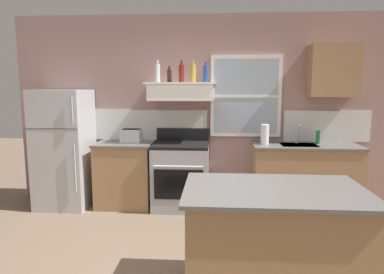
{
  "coord_description": "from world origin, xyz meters",
  "views": [
    {
      "loc": [
        0.23,
        -2.81,
        1.69
      ],
      "look_at": [
        -0.05,
        1.2,
        1.1
      ],
      "focal_mm": 32.32,
      "sensor_mm": 36.0,
      "label": 1
    }
  ],
  "objects_px": {
    "bottle_brown_stout": "(169,76)",
    "bottle_blue_liqueur": "(206,74)",
    "dish_soap_bottle": "(318,137)",
    "bottle_red_label_wine": "(182,73)",
    "paper_towel_roll": "(265,134)",
    "stove_range": "(181,175)",
    "bottle_clear_tall": "(158,73)",
    "bottle_champagne_gold_foil": "(193,73)",
    "toaster": "(131,136)",
    "kitchen_island": "(273,244)",
    "refrigerator": "(64,149)"
  },
  "relations": [
    {
      "from": "bottle_champagne_gold_foil",
      "to": "stove_range",
      "type": "bearing_deg",
      "value": -152.03
    },
    {
      "from": "dish_soap_bottle",
      "to": "refrigerator",
      "type": "bearing_deg",
      "value": -177.4
    },
    {
      "from": "bottle_blue_liqueur",
      "to": "dish_soap_bottle",
      "type": "xyz_separation_m",
      "value": [
        1.55,
        0.05,
        -0.86
      ]
    },
    {
      "from": "toaster",
      "to": "paper_towel_roll",
      "type": "height_order",
      "value": "paper_towel_roll"
    },
    {
      "from": "bottle_champagne_gold_foil",
      "to": "dish_soap_bottle",
      "type": "bearing_deg",
      "value": 1.73
    },
    {
      "from": "toaster",
      "to": "bottle_brown_stout",
      "type": "relative_size",
      "value": 1.34
    },
    {
      "from": "dish_soap_bottle",
      "to": "kitchen_island",
      "type": "bearing_deg",
      "value": -113.22
    },
    {
      "from": "bottle_blue_liqueur",
      "to": "dish_soap_bottle",
      "type": "relative_size",
      "value": 1.5
    },
    {
      "from": "paper_towel_roll",
      "to": "dish_soap_bottle",
      "type": "height_order",
      "value": "paper_towel_roll"
    },
    {
      "from": "bottle_clear_tall",
      "to": "bottle_red_label_wine",
      "type": "relative_size",
      "value": 1.05
    },
    {
      "from": "bottle_blue_liqueur",
      "to": "paper_towel_roll",
      "type": "distance_m",
      "value": 1.15
    },
    {
      "from": "refrigerator",
      "to": "toaster",
      "type": "height_order",
      "value": "refrigerator"
    },
    {
      "from": "bottle_brown_stout",
      "to": "refrigerator",
      "type": "bearing_deg",
      "value": -173.81
    },
    {
      "from": "stove_range",
      "to": "kitchen_island",
      "type": "xyz_separation_m",
      "value": [
        0.94,
        -2.06,
        -0.01
      ]
    },
    {
      "from": "bottle_blue_liqueur",
      "to": "bottle_champagne_gold_foil",
      "type": "bearing_deg",
      "value": 179.58
    },
    {
      "from": "bottle_brown_stout",
      "to": "paper_towel_roll",
      "type": "height_order",
      "value": "bottle_brown_stout"
    },
    {
      "from": "refrigerator",
      "to": "paper_towel_roll",
      "type": "height_order",
      "value": "refrigerator"
    },
    {
      "from": "stove_range",
      "to": "bottle_blue_liqueur",
      "type": "xyz_separation_m",
      "value": [
        0.33,
        0.08,
        1.39
      ]
    },
    {
      "from": "toaster",
      "to": "stove_range",
      "type": "relative_size",
      "value": 0.27
    },
    {
      "from": "paper_towel_roll",
      "to": "bottle_red_label_wine",
      "type": "bearing_deg",
      "value": 178.62
    },
    {
      "from": "bottle_champagne_gold_foil",
      "to": "kitchen_island",
      "type": "relative_size",
      "value": 0.21
    },
    {
      "from": "bottle_brown_stout",
      "to": "bottle_red_label_wine",
      "type": "height_order",
      "value": "bottle_red_label_wine"
    },
    {
      "from": "bottle_clear_tall",
      "to": "stove_range",
      "type": "bearing_deg",
      "value": -20.38
    },
    {
      "from": "bottle_red_label_wine",
      "to": "bottle_brown_stout",
      "type": "bearing_deg",
      "value": 157.5
    },
    {
      "from": "bottle_brown_stout",
      "to": "kitchen_island",
      "type": "distance_m",
      "value": 2.82
    },
    {
      "from": "bottle_red_label_wine",
      "to": "stove_range",
      "type": "bearing_deg",
      "value": -96.38
    },
    {
      "from": "stove_range",
      "to": "bottle_blue_liqueur",
      "type": "bearing_deg",
      "value": 14.23
    },
    {
      "from": "bottle_brown_stout",
      "to": "bottle_blue_liqueur",
      "type": "relative_size",
      "value": 0.82
    },
    {
      "from": "bottle_brown_stout",
      "to": "bottle_champagne_gold_foil",
      "type": "xyz_separation_m",
      "value": [
        0.33,
        -0.05,
        0.03
      ]
    },
    {
      "from": "kitchen_island",
      "to": "stove_range",
      "type": "bearing_deg",
      "value": 114.51
    },
    {
      "from": "paper_towel_roll",
      "to": "bottle_champagne_gold_foil",
      "type": "bearing_deg",
      "value": 177.2
    },
    {
      "from": "bottle_clear_tall",
      "to": "dish_soap_bottle",
      "type": "height_order",
      "value": "bottle_clear_tall"
    },
    {
      "from": "dish_soap_bottle",
      "to": "bottle_red_label_wine",
      "type": "bearing_deg",
      "value": -177.78
    },
    {
      "from": "refrigerator",
      "to": "bottle_clear_tall",
      "type": "bearing_deg",
      "value": 6.3
    },
    {
      "from": "toaster",
      "to": "bottle_champagne_gold_foil",
      "type": "bearing_deg",
      "value": 2.97
    },
    {
      "from": "bottle_clear_tall",
      "to": "paper_towel_roll",
      "type": "xyz_separation_m",
      "value": [
        1.47,
        -0.09,
        -0.83
      ]
    },
    {
      "from": "stove_range",
      "to": "bottle_clear_tall",
      "type": "relative_size",
      "value": 3.58
    },
    {
      "from": "stove_range",
      "to": "bottle_red_label_wine",
      "type": "height_order",
      "value": "bottle_red_label_wine"
    },
    {
      "from": "refrigerator",
      "to": "toaster",
      "type": "xyz_separation_m",
      "value": [
        0.95,
        0.06,
        0.19
      ]
    },
    {
      "from": "bottle_blue_liqueur",
      "to": "paper_towel_roll",
      "type": "bearing_deg",
      "value": -3.31
    },
    {
      "from": "stove_range",
      "to": "bottle_brown_stout",
      "type": "relative_size",
      "value": 4.92
    },
    {
      "from": "bottle_champagne_gold_foil",
      "to": "paper_towel_roll",
      "type": "relative_size",
      "value": 1.09
    },
    {
      "from": "bottle_clear_tall",
      "to": "dish_soap_bottle",
      "type": "xyz_separation_m",
      "value": [
        2.21,
        0.01,
        -0.87
      ]
    },
    {
      "from": "dish_soap_bottle",
      "to": "kitchen_island",
      "type": "relative_size",
      "value": 0.13
    },
    {
      "from": "bottle_clear_tall",
      "to": "dish_soap_bottle",
      "type": "distance_m",
      "value": 2.38
    },
    {
      "from": "bottle_champagne_gold_foil",
      "to": "paper_towel_roll",
      "type": "height_order",
      "value": "bottle_champagne_gold_foil"
    },
    {
      "from": "bottle_champagne_gold_foil",
      "to": "bottle_blue_liqueur",
      "type": "distance_m",
      "value": 0.17
    },
    {
      "from": "bottle_brown_stout",
      "to": "bottle_champagne_gold_foil",
      "type": "height_order",
      "value": "bottle_champagne_gold_foil"
    },
    {
      "from": "bottle_brown_stout",
      "to": "bottle_red_label_wine",
      "type": "distance_m",
      "value": 0.19
    },
    {
      "from": "refrigerator",
      "to": "stove_range",
      "type": "relative_size",
      "value": 1.51
    }
  ]
}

